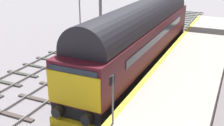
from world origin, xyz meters
name	(u,v)px	position (x,y,z in m)	size (l,w,h in m)	color
ground_plane	(101,105)	(0.00, 0.00, 0.00)	(140.00, 140.00, 0.00)	gray
track_main	(101,104)	(0.00, 0.00, 0.05)	(2.50, 60.00, 0.15)	slate
track_adjacent_west	(48,92)	(-3.47, 0.00, 0.06)	(2.50, 60.00, 0.15)	slate
track_adjacent_far_west	(6,82)	(-6.68, 0.00, 0.06)	(2.50, 60.00, 0.15)	gray
station_platform	(168,111)	(3.60, 0.00, 0.50)	(4.00, 44.00, 1.01)	#B7ACA0
diesel_locomotive	(141,33)	(0.00, 6.17, 2.48)	(2.74, 17.93, 4.68)	black
signal_post_far	(79,3)	(-8.54, 12.29, 3.13)	(0.44, 0.22, 4.90)	gray
platform_number_sign	(113,93)	(1.94, -2.75, 2.41)	(0.10, 0.44, 2.14)	slate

